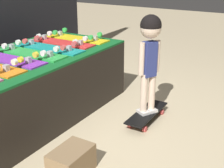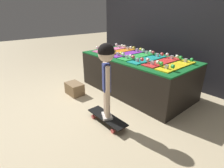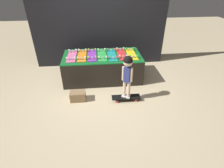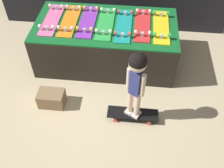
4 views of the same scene
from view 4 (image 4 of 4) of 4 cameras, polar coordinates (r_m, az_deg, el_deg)
The scene contains 12 objects.
ground_plane at distance 3.48m, azimuth -2.58°, elevation -2.12°, with size 16.00×16.00×0.00m, color beige.
display_rack at distance 3.76m, azimuth -1.30°, elevation 8.98°, with size 1.91×0.98×0.63m.
skateboard_pink_on_rack at distance 3.73m, azimuth -12.92°, elevation 13.64°, with size 0.20×0.75×0.09m.
skateboard_orange_on_rack at distance 3.66m, azimuth -9.17°, elevation 13.60°, with size 0.20×0.75×0.09m.
skateboard_purple_on_rack at distance 3.61m, azimuth -5.30°, elevation 13.53°, with size 0.20×0.75×0.09m.
skateboard_green_on_rack at distance 3.56m, azimuth -1.40°, elevation 13.14°, with size 0.20×0.75×0.09m.
skateboard_teal_on_rack at distance 3.52m, azimuth 2.60°, elevation 12.70°, with size 0.20×0.75×0.09m.
skateboard_red_on_rack at distance 3.56m, azimuth 6.66°, elevation 12.78°, with size 0.20×0.75×0.09m.
skateboard_yellow_on_rack at distance 3.56m, azimuth 10.66°, elevation 12.24°, with size 0.20×0.75×0.09m.
skateboard_on_floor at distance 3.19m, azimuth 4.52°, elevation -6.54°, with size 0.61×0.18×0.09m.
child at distance 2.68m, azimuth 5.35°, elevation 1.98°, with size 0.21×0.19×0.93m.
storage_box at distance 3.38m, azimuth -13.02°, elevation -3.08°, with size 0.32×0.22×0.20m.
Camera 4 is at (0.39, -2.24, 2.64)m, focal length 42.00 mm.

